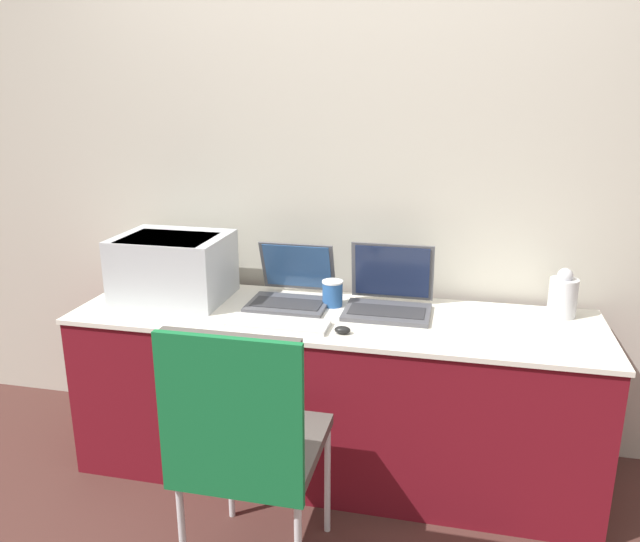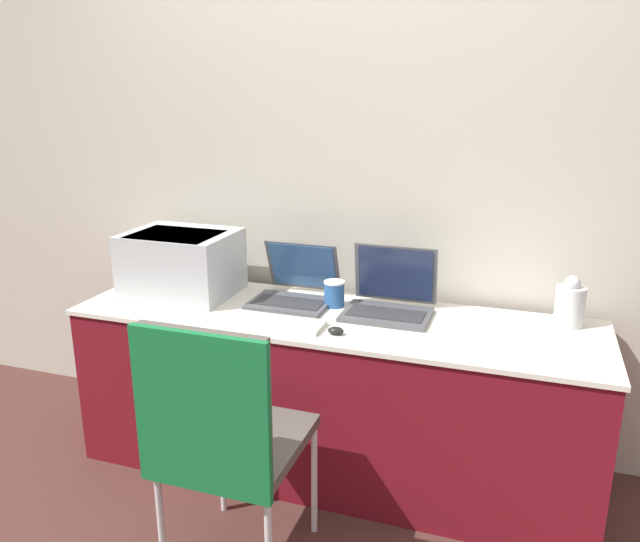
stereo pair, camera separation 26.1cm
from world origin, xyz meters
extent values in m
plane|color=#472823|center=(0.00, 0.00, 0.00)|extent=(14.00, 14.00, 0.00)
cube|color=#B7B2A3|center=(0.00, 0.69, 1.30)|extent=(8.00, 0.05, 2.60)
cube|color=maroon|center=(0.00, 0.30, 0.35)|extent=(2.19, 0.61, 0.71)
cube|color=silver|center=(0.00, 0.30, 0.72)|extent=(2.21, 0.63, 0.02)
cube|color=#B2B7BC|center=(-0.75, 0.36, 0.87)|extent=(0.48, 0.38, 0.29)
cube|color=#51565B|center=(-0.75, 0.33, 0.99)|extent=(0.38, 0.29, 0.05)
cube|color=#4C4C51|center=(-0.21, 0.36, 0.74)|extent=(0.34, 0.25, 0.02)
cube|color=#2D2D30|center=(-0.21, 0.35, 0.75)|extent=(0.30, 0.14, 0.00)
cube|color=#4C4C51|center=(-0.21, 0.53, 0.86)|extent=(0.34, 0.09, 0.24)
cube|color=#2D5184|center=(-0.21, 0.53, 0.86)|extent=(0.31, 0.08, 0.21)
cube|color=#4C4C51|center=(0.22, 0.36, 0.74)|extent=(0.36, 0.26, 0.02)
cube|color=#2D2D30|center=(0.22, 0.35, 0.75)|extent=(0.32, 0.14, 0.00)
cube|color=#4C4C51|center=(0.22, 0.51, 0.87)|extent=(0.36, 0.05, 0.26)
cube|color=#192342|center=(0.22, 0.51, 0.87)|extent=(0.32, 0.04, 0.23)
cube|color=silver|center=(-0.19, 0.13, 0.74)|extent=(0.41, 0.14, 0.02)
cylinder|color=#285699|center=(-0.03, 0.42, 0.78)|extent=(0.09, 0.09, 0.11)
cylinder|color=white|center=(-0.03, 0.42, 0.84)|extent=(0.09, 0.09, 0.01)
ellipsoid|color=black|center=(0.08, 0.11, 0.74)|extent=(0.06, 0.04, 0.03)
cylinder|color=silver|center=(0.93, 0.50, 0.81)|extent=(0.12, 0.12, 0.16)
sphere|color=silver|center=(0.93, 0.50, 0.90)|extent=(0.06, 0.06, 0.06)
cube|color=#4C4742|center=(-0.13, -0.34, 0.48)|extent=(0.43, 0.47, 0.04)
cube|color=#4C4742|center=(-0.13, -0.56, 0.74)|extent=(0.43, 0.03, 0.48)
cylinder|color=silver|center=(-0.32, -0.12, 0.23)|extent=(0.02, 0.02, 0.46)
cylinder|color=silver|center=(0.07, -0.12, 0.23)|extent=(0.02, 0.02, 0.46)
cylinder|color=silver|center=(-0.32, -0.55, 0.23)|extent=(0.02, 0.02, 0.46)
cube|color=#146633|center=(-0.13, -0.58, 0.71)|extent=(0.45, 0.02, 0.52)
camera|label=1|loc=(0.49, -2.11, 1.65)|focal=35.00mm
camera|label=2|loc=(0.74, -2.04, 1.65)|focal=35.00mm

